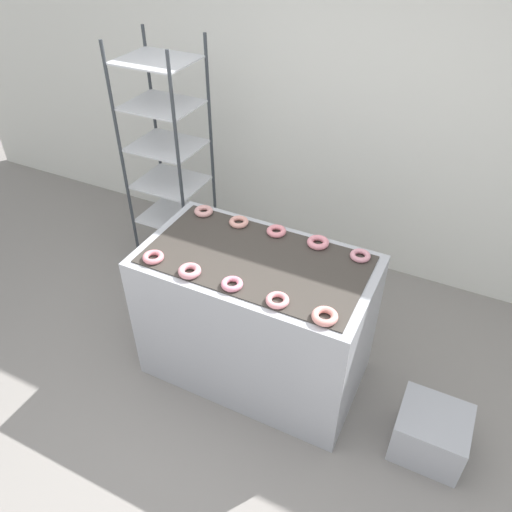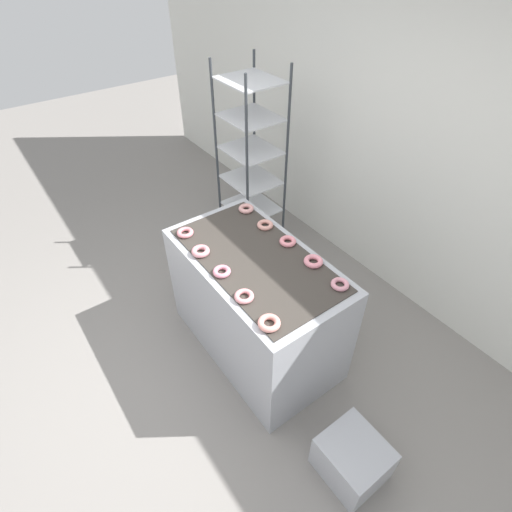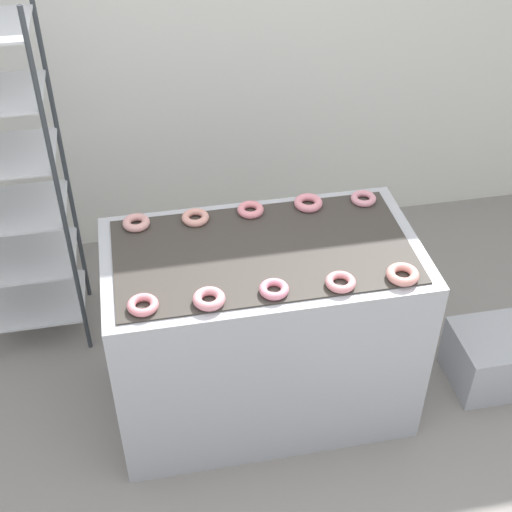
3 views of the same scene
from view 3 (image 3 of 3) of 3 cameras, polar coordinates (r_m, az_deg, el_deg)
The scene contains 15 objects.
ground_plane at distance 3.33m, azimuth 2.71°, elevation -19.35°, with size 14.00×14.00×0.00m, color gray.
wall_back at distance 4.11m, azimuth -3.75°, elevation 18.35°, with size 8.00×0.05×2.80m.
fryer_machine at distance 3.35m, azimuth 0.50°, elevation -5.94°, with size 1.37×0.76×0.95m.
baking_rack_cart at distance 3.65m, azimuth -19.20°, elevation 5.50°, with size 0.53×0.46×1.87m.
glaze_bin at distance 3.85m, azimuth 18.30°, elevation -7.75°, with size 0.39×0.37×0.31m.
donut_near_leftmost at distance 2.78m, azimuth -9.04°, elevation -3.90°, with size 0.12×0.12×0.03m, color pink.
donut_near_left at distance 2.77m, azimuth -3.78°, elevation -3.44°, with size 0.13×0.13×0.04m, color pink.
donut_near_center at distance 2.82m, azimuth 1.45°, elevation -2.67°, with size 0.12×0.12×0.03m, color pink.
donut_near_right at distance 2.87m, azimuth 6.78°, elevation -2.09°, with size 0.12×0.12×0.03m, color pink.
donut_near_rightmost at distance 2.94m, azimuth 11.65°, elevation -1.45°, with size 0.13×0.13×0.04m, color #E7948A.
donut_far_leftmost at distance 3.20m, azimuth -9.56°, elevation 2.64°, with size 0.12×0.12×0.04m, color #D29490.
donut_far_left at distance 3.21m, azimuth -4.87°, elevation 3.09°, with size 0.12×0.12×0.03m, color #D99488.
donut_far_center at distance 3.24m, azimuth -0.50°, elevation 3.72°, with size 0.12×0.12×0.03m, color pink.
donut_far_right at distance 3.29m, azimuth 4.20°, elevation 4.26°, with size 0.13×0.13×0.04m, color pink.
donut_far_rightmost at distance 3.36m, azimuth 8.59°, elevation 4.57°, with size 0.12×0.12×0.03m, color pink.
Camera 3 is at (-0.48, -1.70, 2.83)m, focal length 50.00 mm.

